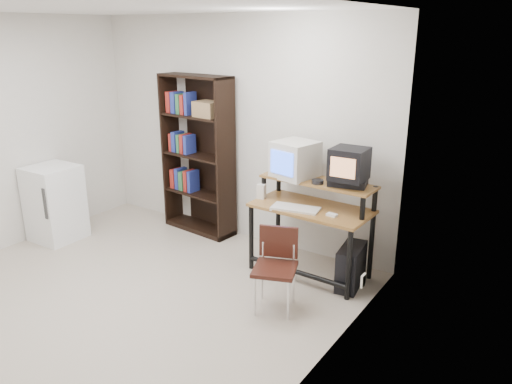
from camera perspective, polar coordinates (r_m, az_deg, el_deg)
The scene contains 18 objects.
floor at distance 4.96m, azimuth -15.98°, elevation -12.02°, with size 4.00×4.00×0.01m, color #B9AB99.
ceiling at distance 4.33m, azimuth -19.13°, elevation 19.46°, with size 4.00×4.00×0.01m, color white.
back_wall at distance 5.89m, azimuth -2.24°, elevation 7.07°, with size 4.00×0.01×2.60m, color beige.
right_wall at distance 3.23m, azimuth 5.83°, elevation -2.47°, with size 0.01×4.00×2.60m, color beige.
computer_desk at distance 5.06m, azimuth 6.43°, elevation -2.14°, with size 1.21×0.63×0.98m.
crt_monitor at distance 5.13m, azimuth 4.47°, elevation 3.71°, with size 0.47×0.47×0.37m.
vcr at distance 4.93m, azimuth 10.45°, elevation 1.09°, with size 0.36×0.26×0.08m, color black.
crt_tv at distance 4.84m, azimuth 10.60°, elevation 3.16°, with size 0.34×0.34×0.31m.
cd_spindle at distance 4.94m, azimuth 7.05°, elevation 1.11°, with size 0.12×0.12×0.05m, color #26262B.
keyboard at distance 4.94m, azimuth 4.54°, elevation -1.94°, with size 0.47×0.21×0.04m, color beige.
mousepad at distance 4.79m, azimuth 8.76°, elevation -2.95°, with size 0.22×0.18×0.01m, color black.
mouse at distance 4.80m, azimuth 8.67°, elevation -2.65°, with size 0.10×0.06×0.03m, color white.
desk_speaker at distance 5.22m, azimuth 0.62°, elevation -0.01°, with size 0.08×0.07×0.17m, color beige.
pc_tower at distance 5.04m, azimuth 10.80°, elevation -8.37°, with size 0.20×0.45×0.42m, color black.
school_chair at distance 4.52m, azimuth 2.33°, elevation -7.84°, with size 0.48×0.48×0.74m.
bookshelf at distance 6.13m, azimuth -6.53°, elevation 4.38°, with size 0.99×0.41×1.93m.
mini_fridge at distance 6.42m, azimuth -22.00°, elevation -1.18°, with size 0.54×0.55×0.90m.
wall_outlet at distance 4.60m, azimuth 12.16°, elevation -9.87°, with size 0.02×0.08×0.12m, color beige.
Camera 1 is at (3.39, -2.68, 2.43)m, focal length 35.00 mm.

